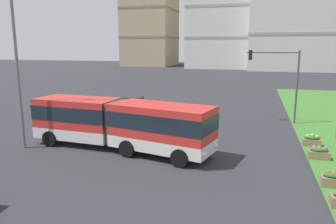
{
  "coord_description": "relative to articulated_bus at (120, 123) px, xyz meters",
  "views": [
    {
      "loc": [
        5.4,
        -5.92,
        6.27
      ],
      "look_at": [
        0.11,
        13.56,
        2.2
      ],
      "focal_mm": 34.64,
      "sensor_mm": 36.0,
      "label": 1
    }
  ],
  "objects": [
    {
      "name": "apartment_tower_west",
      "position": [
        -27.47,
        89.7,
        16.44
      ],
      "size": [
        15.64,
        18.79,
        36.14
      ],
      "color": "tan",
      "rests_on": "ground"
    },
    {
      "name": "flower_planter_3",
      "position": [
        11.56,
        -2.77,
        -1.23
      ],
      "size": [
        1.1,
        0.56,
        0.74
      ],
      "color": "#937051",
      "rests_on": "grass_median"
    },
    {
      "name": "streetlight_left",
      "position": [
        -5.97,
        -1.38,
        3.82
      ],
      "size": [
        0.7,
        0.28,
        10.04
      ],
      "color": "slate",
      "rests_on": "ground"
    },
    {
      "name": "traffic_light_far_right",
      "position": [
        9.81,
        9.98,
        2.5
      ],
      "size": [
        4.15,
        0.28,
        6.01
      ],
      "color": "#474C51",
      "rests_on": "ground"
    },
    {
      "name": "articulated_bus",
      "position": [
        0.0,
        0.0,
        0.0
      ],
      "size": [
        11.98,
        4.39,
        3.0
      ],
      "color": "red",
      "rests_on": "ground"
    },
    {
      "name": "flower_planter_4",
      "position": [
        11.56,
        1.07,
        -1.23
      ],
      "size": [
        1.1,
        0.56,
        0.74
      ],
      "color": "#937051",
      "rests_on": "grass_median"
    },
    {
      "name": "flower_planter_5",
      "position": [
        11.56,
        3.63,
        -1.23
      ],
      "size": [
        1.1,
        0.56,
        0.74
      ],
      "color": "#937051",
      "rests_on": "grass_median"
    },
    {
      "name": "car_maroon_sedan",
      "position": [
        -3.51,
        10.67,
        -0.9
      ],
      "size": [
        4.6,
        2.49,
        1.58
      ],
      "color": "maroon",
      "rests_on": "ground"
    }
  ]
}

